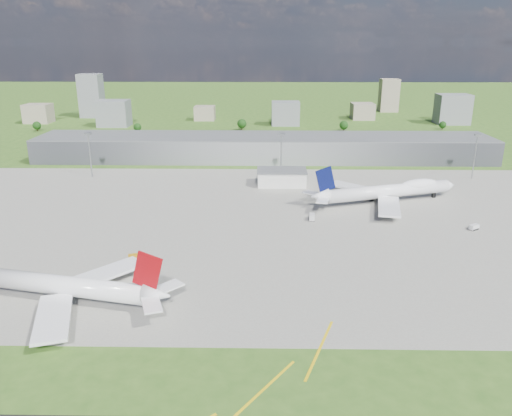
{
  "coord_description": "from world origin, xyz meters",
  "views": [
    {
      "loc": [
        0.63,
        -164.92,
        74.52
      ],
      "look_at": [
        -2.89,
        32.08,
        9.0
      ],
      "focal_mm": 35.0,
      "sensor_mm": 36.0,
      "label": 1
    }
  ],
  "objects_px": {
    "airliner_blue_quad": "(389,191)",
    "tug_yellow": "(134,257)",
    "van_white_near": "(312,217)",
    "van_white_far": "(474,227)",
    "airliner_red_twin": "(64,286)"
  },
  "relations": [
    {
      "from": "airliner_blue_quad",
      "to": "tug_yellow",
      "type": "bearing_deg",
      "value": -165.17
    },
    {
      "from": "van_white_near",
      "to": "tug_yellow",
      "type": "bearing_deg",
      "value": 127.53
    },
    {
      "from": "airliner_blue_quad",
      "to": "van_white_far",
      "type": "relative_size",
      "value": 15.95
    },
    {
      "from": "airliner_red_twin",
      "to": "airliner_blue_quad",
      "type": "distance_m",
      "value": 157.08
    },
    {
      "from": "airliner_red_twin",
      "to": "airliner_blue_quad",
      "type": "relative_size",
      "value": 0.91
    },
    {
      "from": "airliner_blue_quad",
      "to": "van_white_far",
      "type": "distance_m",
      "value": 46.5
    },
    {
      "from": "airliner_red_twin",
      "to": "van_white_far",
      "type": "bearing_deg",
      "value": -144.17
    },
    {
      "from": "tug_yellow",
      "to": "van_white_near",
      "type": "bearing_deg",
      "value": 15.35
    },
    {
      "from": "airliner_red_twin",
      "to": "van_white_far",
      "type": "relative_size",
      "value": 14.52
    },
    {
      "from": "airliner_red_twin",
      "to": "tug_yellow",
      "type": "height_order",
      "value": "airliner_red_twin"
    },
    {
      "from": "tug_yellow",
      "to": "van_white_far",
      "type": "height_order",
      "value": "van_white_far"
    },
    {
      "from": "van_white_far",
      "to": "van_white_near",
      "type": "bearing_deg",
      "value": 138.27
    },
    {
      "from": "tug_yellow",
      "to": "van_white_far",
      "type": "bearing_deg",
      "value": -3.66
    },
    {
      "from": "airliner_red_twin",
      "to": "airliner_blue_quad",
      "type": "bearing_deg",
      "value": -127.46
    },
    {
      "from": "airliner_blue_quad",
      "to": "van_white_near",
      "type": "bearing_deg",
      "value": -164.34
    }
  ]
}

